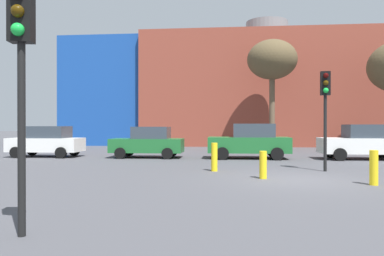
{
  "coord_description": "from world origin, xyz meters",
  "views": [
    {
      "loc": [
        -2.2,
        -12.35,
        1.73
      ],
      "look_at": [
        -4.12,
        7.56,
        1.61
      ],
      "focal_mm": 35.08,
      "sensor_mm": 36.0,
      "label": 1
    }
  ],
  "objects_px": {
    "traffic_light_near_left": "(21,51)",
    "bollard_yellow_1": "(263,165)",
    "parked_car_0": "(47,142)",
    "bollard_yellow_0": "(214,157)",
    "parked_car_1": "(148,142)",
    "parked_car_3": "(363,142)",
    "traffic_light_island": "(325,98)",
    "parked_car_2": "(250,141)",
    "bollard_yellow_2": "(374,168)",
    "bare_tree_1": "(272,61)"
  },
  "relations": [
    {
      "from": "bare_tree_1",
      "to": "bollard_yellow_2",
      "type": "xyz_separation_m",
      "value": [
        1.04,
        -16.31,
        -5.95
      ]
    },
    {
      "from": "parked_car_3",
      "to": "bollard_yellow_2",
      "type": "height_order",
      "value": "parked_car_3"
    },
    {
      "from": "traffic_light_near_left",
      "to": "bollard_yellow_1",
      "type": "height_order",
      "value": "traffic_light_near_left"
    },
    {
      "from": "traffic_light_island",
      "to": "bollard_yellow_0",
      "type": "height_order",
      "value": "traffic_light_island"
    },
    {
      "from": "parked_car_1",
      "to": "bollard_yellow_0",
      "type": "height_order",
      "value": "parked_car_1"
    },
    {
      "from": "parked_car_3",
      "to": "bare_tree_1",
      "type": "relative_size",
      "value": 0.52
    },
    {
      "from": "traffic_light_near_left",
      "to": "bare_tree_1",
      "type": "xyz_separation_m",
      "value": [
        6.4,
        22.12,
        3.57
      ]
    },
    {
      "from": "bollard_yellow_0",
      "to": "bollard_yellow_1",
      "type": "xyz_separation_m",
      "value": [
        1.66,
        -1.87,
        -0.09
      ]
    },
    {
      "from": "bollard_yellow_0",
      "to": "bollard_yellow_1",
      "type": "relative_size",
      "value": 1.2
    },
    {
      "from": "parked_car_0",
      "to": "parked_car_3",
      "type": "xyz_separation_m",
      "value": [
        16.94,
        -0.0,
        0.04
      ]
    },
    {
      "from": "parked_car_1",
      "to": "bollard_yellow_0",
      "type": "distance_m",
      "value": 6.86
    },
    {
      "from": "traffic_light_island",
      "to": "bollard_yellow_2",
      "type": "height_order",
      "value": "traffic_light_island"
    },
    {
      "from": "traffic_light_island",
      "to": "parked_car_3",
      "type": "bearing_deg",
      "value": 155.15
    },
    {
      "from": "parked_car_0",
      "to": "parked_car_1",
      "type": "distance_m",
      "value": 5.73
    },
    {
      "from": "parked_car_3",
      "to": "bollard_yellow_1",
      "type": "distance_m",
      "value": 9.53
    },
    {
      "from": "parked_car_0",
      "to": "bollard_yellow_2",
      "type": "height_order",
      "value": "parked_car_0"
    },
    {
      "from": "parked_car_0",
      "to": "bollard_yellow_0",
      "type": "height_order",
      "value": "parked_car_0"
    },
    {
      "from": "traffic_light_near_left",
      "to": "bollard_yellow_1",
      "type": "bearing_deg",
      "value": 138.96
    },
    {
      "from": "bare_tree_1",
      "to": "bollard_yellow_1",
      "type": "relative_size",
      "value": 8.85
    },
    {
      "from": "parked_car_0",
      "to": "parked_car_3",
      "type": "height_order",
      "value": "parked_car_3"
    },
    {
      "from": "parked_car_3",
      "to": "bare_tree_1",
      "type": "bearing_deg",
      "value": -64.25
    },
    {
      "from": "parked_car_1",
      "to": "bare_tree_1",
      "type": "relative_size",
      "value": 0.49
    },
    {
      "from": "bollard_yellow_2",
      "to": "parked_car_2",
      "type": "bearing_deg",
      "value": 109.65
    },
    {
      "from": "traffic_light_near_left",
      "to": "bollard_yellow_0",
      "type": "bearing_deg",
      "value": 154.23
    },
    {
      "from": "bare_tree_1",
      "to": "bollard_yellow_0",
      "type": "distance_m",
      "value": 15.11
    },
    {
      "from": "traffic_light_island",
      "to": "bare_tree_1",
      "type": "xyz_separation_m",
      "value": [
        -0.48,
        13.06,
        3.67
      ]
    },
    {
      "from": "parked_car_2",
      "to": "bollard_yellow_2",
      "type": "distance_m",
      "value": 9.16
    },
    {
      "from": "parked_car_1",
      "to": "bollard_yellow_1",
      "type": "distance_m",
      "value": 9.34
    },
    {
      "from": "bollard_yellow_0",
      "to": "bollard_yellow_2",
      "type": "distance_m",
      "value": 5.57
    },
    {
      "from": "bare_tree_1",
      "to": "parked_car_1",
      "type": "bearing_deg",
      "value": -134.27
    },
    {
      "from": "parked_car_0",
      "to": "traffic_light_near_left",
      "type": "relative_size",
      "value": 1.0
    },
    {
      "from": "bollard_yellow_0",
      "to": "parked_car_2",
      "type": "bearing_deg",
      "value": 73.67
    },
    {
      "from": "parked_car_3",
      "to": "traffic_light_near_left",
      "type": "relative_size",
      "value": 1.05
    },
    {
      "from": "bollard_yellow_0",
      "to": "bollard_yellow_2",
      "type": "relative_size",
      "value": 1.06
    },
    {
      "from": "parked_car_3",
      "to": "traffic_light_island",
      "type": "relative_size",
      "value": 1.09
    },
    {
      "from": "parked_car_1",
      "to": "bollard_yellow_0",
      "type": "xyz_separation_m",
      "value": [
        3.79,
        -5.71,
        -0.29
      ]
    },
    {
      "from": "parked_car_2",
      "to": "bollard_yellow_0",
      "type": "distance_m",
      "value": 5.96
    },
    {
      "from": "parked_car_2",
      "to": "bollard_yellow_0",
      "type": "relative_size",
      "value": 3.93
    },
    {
      "from": "parked_car_1",
      "to": "parked_car_3",
      "type": "relative_size",
      "value": 0.94
    },
    {
      "from": "parked_car_3",
      "to": "parked_car_2",
      "type": "bearing_deg",
      "value": -0.0
    },
    {
      "from": "parked_car_3",
      "to": "traffic_light_near_left",
      "type": "xyz_separation_m",
      "value": [
        -10.11,
        -14.43,
        2.0
      ]
    },
    {
      "from": "parked_car_1",
      "to": "parked_car_2",
      "type": "bearing_deg",
      "value": -180.0
    },
    {
      "from": "parked_car_0",
      "to": "parked_car_3",
      "type": "relative_size",
      "value": 0.95
    },
    {
      "from": "bollard_yellow_1",
      "to": "bollard_yellow_2",
      "type": "relative_size",
      "value": 0.89
    },
    {
      "from": "bollard_yellow_1",
      "to": "traffic_light_near_left",
      "type": "bearing_deg",
      "value": -122.43
    },
    {
      "from": "parked_car_1",
      "to": "bollard_yellow_0",
      "type": "bearing_deg",
      "value": 123.59
    },
    {
      "from": "traffic_light_island",
      "to": "bollard_yellow_2",
      "type": "xyz_separation_m",
      "value": [
        0.56,
        -3.25,
        -2.28
      ]
    },
    {
      "from": "traffic_light_island",
      "to": "parked_car_2",
      "type": "bearing_deg",
      "value": -148.67
    },
    {
      "from": "parked_car_1",
      "to": "bollard_yellow_2",
      "type": "height_order",
      "value": "parked_car_1"
    },
    {
      "from": "parked_car_2",
      "to": "traffic_light_island",
      "type": "relative_size",
      "value": 1.12
    }
  ]
}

